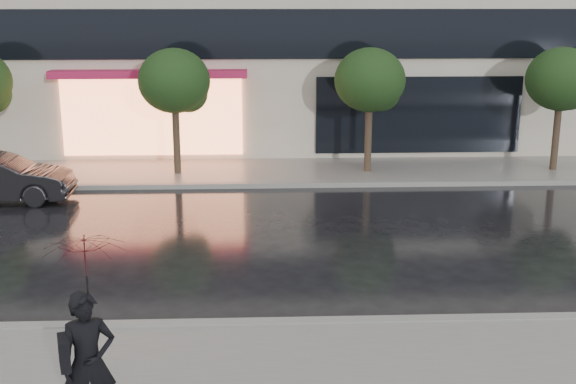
{
  "coord_description": "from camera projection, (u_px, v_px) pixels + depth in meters",
  "views": [
    {
      "loc": [
        -0.42,
        -12.22,
        5.37
      ],
      "look_at": [
        0.18,
        2.69,
        1.4
      ],
      "focal_mm": 45.0,
      "sensor_mm": 36.0,
      "label": 1
    }
  ],
  "objects": [
    {
      "name": "pedestrian_with_umbrella",
      "position": [
        87.0,
        308.0,
        8.7
      ],
      "size": [
        1.25,
        1.26,
        2.57
      ],
      "rotation": [
        0.0,
        0.0,
        0.32
      ],
      "color": "black",
      "rests_on": "sidewalk_near"
    },
    {
      "name": "tree_mid_east",
      "position": [
        372.0,
        82.0,
        22.24
      ],
      "size": [
        2.2,
        2.2,
        3.99
      ],
      "color": "#33261C",
      "rests_on": "ground"
    },
    {
      "name": "sidewalk_far",
      "position": [
        273.0,
        172.0,
        23.07
      ],
      "size": [
        60.0,
        3.5,
        0.12
      ],
      "primitive_type": "cube",
      "color": "slate",
      "rests_on": "ground"
    },
    {
      "name": "tree_mid_west",
      "position": [
        176.0,
        83.0,
        22.01
      ],
      "size": [
        2.2,
        2.2,
        3.99
      ],
      "color": "#33261C",
      "rests_on": "ground"
    },
    {
      "name": "curb_far",
      "position": [
        274.0,
        185.0,
        21.38
      ],
      "size": [
        60.0,
        0.25,
        0.14
      ],
      "primitive_type": "cube",
      "color": "gray",
      "rests_on": "ground"
    },
    {
      "name": "ground",
      "position": [
        284.0,
        304.0,
        13.19
      ],
      "size": [
        120.0,
        120.0,
        0.0
      ],
      "primitive_type": "plane",
      "color": "black",
      "rests_on": "ground"
    },
    {
      "name": "curb_near",
      "position": [
        286.0,
        324.0,
        12.21
      ],
      "size": [
        60.0,
        0.25,
        0.14
      ],
      "primitive_type": "cube",
      "color": "gray",
      "rests_on": "ground"
    },
    {
      "name": "tree_far_east",
      "position": [
        563.0,
        81.0,
        22.48
      ],
      "size": [
        2.2,
        2.2,
        3.99
      ],
      "color": "#33261C",
      "rests_on": "ground"
    }
  ]
}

